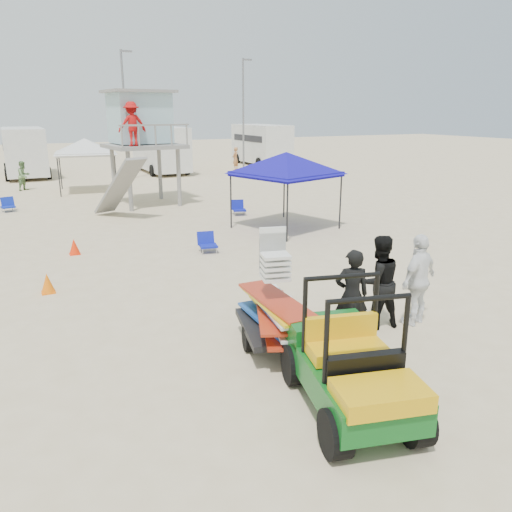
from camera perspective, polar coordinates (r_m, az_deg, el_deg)
name	(u,v)px	position (r m, az deg, el deg)	size (l,w,h in m)	color
ground	(308,378)	(8.71, 5.95, -13.70)	(140.00, 140.00, 0.00)	beige
utility_cart	(351,356)	(7.50, 10.81, -11.19)	(1.86, 2.82, 1.97)	#0C5318
surf_trailer	(275,307)	(9.32, 2.20, -5.79)	(1.61, 2.37, 2.06)	black
man_left	(352,295)	(9.83, 10.86, -4.41)	(0.67, 0.44, 1.83)	black
man_mid	(378,282)	(10.50, 13.79, -2.88)	(0.95, 0.74, 1.96)	black
man_right	(418,280)	(10.88, 18.08, -2.59)	(1.14, 0.47, 1.95)	white
lifeguard_tower	(140,122)	(24.43, -13.16, 14.65)	(3.53, 3.53, 5.14)	gray
canopy_blue	(286,156)	(18.82, 3.47, 11.33)	(3.87, 3.87, 3.28)	black
canopy_white_c	(84,141)	(29.40, -19.03, 12.31)	(3.36, 3.36, 3.31)	black
cone_near	(47,283)	(13.35, -22.73, -2.88)	(0.34, 0.34, 0.50)	orange
cone_far	(74,247)	(16.63, -20.06, 1.02)	(0.34, 0.34, 0.50)	#FF2C08
beach_chair_a	(8,205)	(25.02, -26.51, 5.29)	(0.65, 0.70, 0.64)	#0F25A5
beach_chair_b	(207,242)	(15.97, -5.61, 1.58)	(0.62, 0.67, 0.64)	#0F1AA2
beach_chair_c	(238,208)	(21.71, -2.02, 5.56)	(0.67, 0.72, 0.64)	#0E179A
rv_mid_left	(24,150)	(37.94, -24.97, 10.93)	(2.65, 6.50, 3.25)	silver
rv_mid_right	(160,147)	(37.80, -10.90, 12.11)	(2.64, 7.00, 3.25)	silver
rv_far_right	(261,143)	(42.46, 0.59, 12.82)	(2.64, 6.60, 3.25)	silver
light_pole_left	(125,116)	(34.09, -14.71, 15.17)	(0.14, 0.14, 8.00)	slate
light_pole_right	(243,116)	(38.38, -1.46, 15.74)	(0.14, 0.14, 8.00)	slate
distant_beachgoers	(21,183)	(27.93, -25.29, 7.59)	(20.46, 12.28, 1.81)	#B97745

